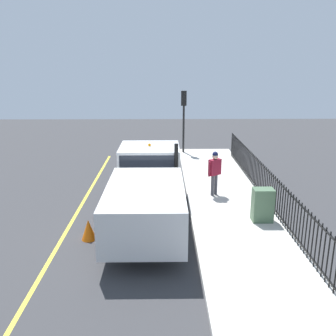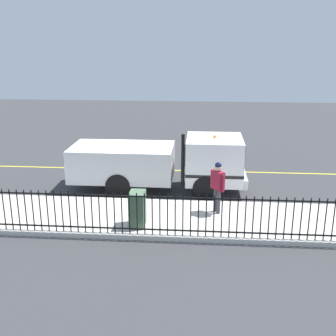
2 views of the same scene
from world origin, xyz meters
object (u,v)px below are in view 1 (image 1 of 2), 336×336
at_px(work_truck, 148,184).
at_px(traffic_light_near, 184,109).
at_px(traffic_cone, 89,230).
at_px(utility_cabinet, 263,205).
at_px(worker_standing, 215,169).

relative_size(work_truck, traffic_light_near, 1.93).
bearing_deg(work_truck, traffic_cone, -136.33).
bearing_deg(traffic_light_near, utility_cabinet, 111.59).
bearing_deg(worker_standing, utility_cabinet, 81.03).
bearing_deg(utility_cabinet, traffic_cone, -169.97).
height_order(utility_cabinet, traffic_cone, utility_cabinet).
bearing_deg(traffic_light_near, traffic_cone, 82.10).
distance_m(work_truck, traffic_light_near, 9.65).
height_order(worker_standing, traffic_light_near, traffic_light_near).
bearing_deg(traffic_cone, traffic_light_near, 72.36).
xyz_separation_m(worker_standing, traffic_light_near, (-0.84, 7.52, 1.48)).
distance_m(worker_standing, utility_cabinet, 2.91).
distance_m(traffic_light_near, traffic_cone, 11.87).
relative_size(worker_standing, traffic_light_near, 0.50).
relative_size(worker_standing, utility_cabinet, 1.59).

